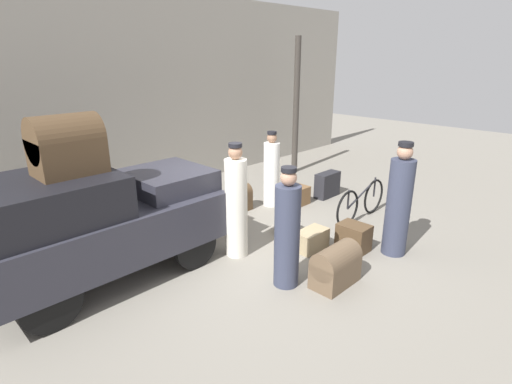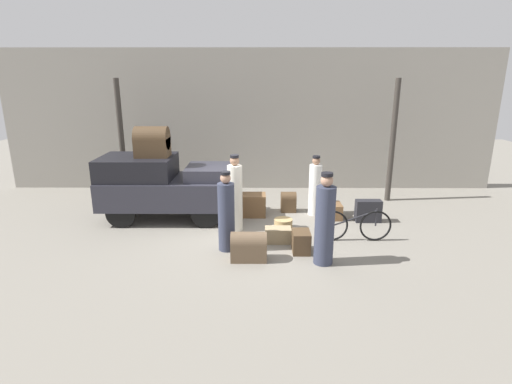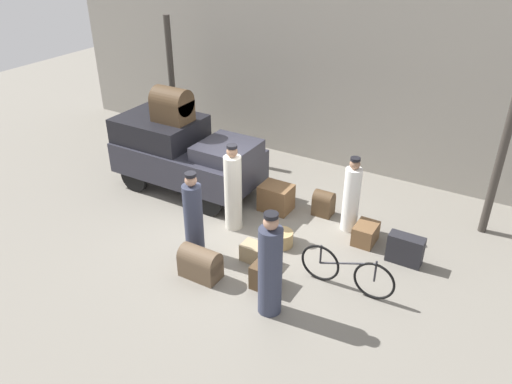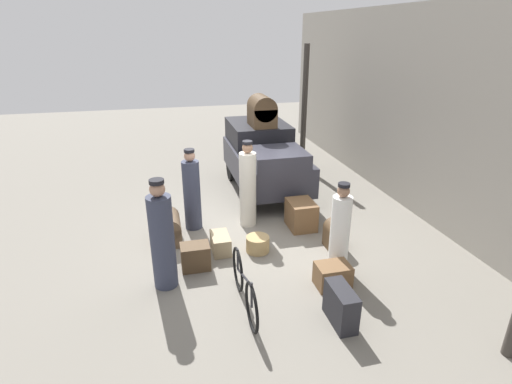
{
  "view_description": "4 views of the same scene",
  "coord_description": "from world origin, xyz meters",
  "px_view_note": "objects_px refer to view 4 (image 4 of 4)",
  "views": [
    {
      "loc": [
        -4.3,
        -4.24,
        3.13
      ],
      "look_at": [
        0.2,
        0.2,
        0.95
      ],
      "focal_mm": 28.0,
      "sensor_mm": 36.0,
      "label": 1
    },
    {
      "loc": [
        0.25,
        -9.04,
        3.62
      ],
      "look_at": [
        0.2,
        0.2,
        0.95
      ],
      "focal_mm": 28.0,
      "sensor_mm": 36.0,
      "label": 2
    },
    {
      "loc": [
        4.55,
        -7.18,
        5.74
      ],
      "look_at": [
        0.2,
        0.2,
        0.95
      ],
      "focal_mm": 35.0,
      "sensor_mm": 36.0,
      "label": 3
    },
    {
      "loc": [
        7.35,
        -1.54,
        3.96
      ],
      "look_at": [
        0.2,
        0.2,
        0.95
      ],
      "focal_mm": 28.0,
      "sensor_mm": 36.0,
      "label": 4
    }
  ],
  "objects_px": {
    "truck": "(264,156)",
    "porter_with_bicycle": "(162,239)",
    "trunk_on_truck_roof": "(262,111)",
    "suitcase_tan_flat": "(220,243)",
    "conductor_in_dark_uniform": "(192,193)",
    "suitcase_black_upright": "(301,215)",
    "trunk_barrel_dark": "(170,228)",
    "trunk_wicker_pale": "(341,306)",
    "trunk_large_brown": "(333,275)",
    "suitcase_small_leather": "(195,257)",
    "porter_carrying_trunk": "(340,231)",
    "trunk_umber_medium": "(335,235)",
    "bicycle": "(244,286)",
    "porter_lifting_near_truck": "(248,187)",
    "wicker_basket": "(258,244)"
  },
  "relations": [
    {
      "from": "truck",
      "to": "trunk_umber_medium",
      "type": "bearing_deg",
      "value": 9.58
    },
    {
      "from": "truck",
      "to": "porter_lifting_near_truck",
      "type": "distance_m",
      "value": 2.09
    },
    {
      "from": "suitcase_tan_flat",
      "to": "trunk_on_truck_roof",
      "type": "distance_m",
      "value": 3.99
    },
    {
      "from": "trunk_umber_medium",
      "to": "trunk_on_truck_roof",
      "type": "distance_m",
      "value": 3.98
    },
    {
      "from": "bicycle",
      "to": "trunk_large_brown",
      "type": "distance_m",
      "value": 1.55
    },
    {
      "from": "suitcase_small_leather",
      "to": "porter_carrying_trunk",
      "type": "bearing_deg",
      "value": 75.92
    },
    {
      "from": "conductor_in_dark_uniform",
      "to": "trunk_on_truck_roof",
      "type": "relative_size",
      "value": 2.11
    },
    {
      "from": "conductor_in_dark_uniform",
      "to": "porter_lifting_near_truck",
      "type": "bearing_deg",
      "value": 84.02
    },
    {
      "from": "suitcase_small_leather",
      "to": "trunk_on_truck_roof",
      "type": "distance_m",
      "value": 4.57
    },
    {
      "from": "suitcase_small_leather",
      "to": "porter_with_bicycle",
      "type": "bearing_deg",
      "value": -53.71
    },
    {
      "from": "wicker_basket",
      "to": "suitcase_small_leather",
      "type": "height_order",
      "value": "suitcase_small_leather"
    },
    {
      "from": "conductor_in_dark_uniform",
      "to": "suitcase_black_upright",
      "type": "xyz_separation_m",
      "value": [
        0.54,
        2.23,
        -0.51
      ]
    },
    {
      "from": "porter_with_bicycle",
      "to": "trunk_large_brown",
      "type": "height_order",
      "value": "porter_with_bicycle"
    },
    {
      "from": "trunk_umber_medium",
      "to": "trunk_on_truck_roof",
      "type": "height_order",
      "value": "trunk_on_truck_roof"
    },
    {
      "from": "suitcase_black_upright",
      "to": "trunk_umber_medium",
      "type": "distance_m",
      "value": 1.04
    },
    {
      "from": "wicker_basket",
      "to": "suitcase_small_leather",
      "type": "relative_size",
      "value": 0.88
    },
    {
      "from": "suitcase_black_upright",
      "to": "truck",
      "type": "bearing_deg",
      "value": -174.76
    },
    {
      "from": "bicycle",
      "to": "porter_lifting_near_truck",
      "type": "distance_m",
      "value": 2.86
    },
    {
      "from": "conductor_in_dark_uniform",
      "to": "porter_lifting_near_truck",
      "type": "distance_m",
      "value": 1.17
    },
    {
      "from": "trunk_barrel_dark",
      "to": "trunk_wicker_pale",
      "type": "bearing_deg",
      "value": 36.8
    },
    {
      "from": "trunk_on_truck_roof",
      "to": "bicycle",
      "type": "bearing_deg",
      "value": -17.38
    },
    {
      "from": "trunk_wicker_pale",
      "to": "trunk_on_truck_roof",
      "type": "distance_m",
      "value": 5.81
    },
    {
      "from": "porter_lifting_near_truck",
      "to": "trunk_wicker_pale",
      "type": "bearing_deg",
      "value": 10.03
    },
    {
      "from": "wicker_basket",
      "to": "trunk_wicker_pale",
      "type": "xyz_separation_m",
      "value": [
        2.24,
        0.67,
        0.13
      ]
    },
    {
      "from": "suitcase_small_leather",
      "to": "trunk_on_truck_roof",
      "type": "bearing_deg",
      "value": 149.36
    },
    {
      "from": "bicycle",
      "to": "porter_lifting_near_truck",
      "type": "relative_size",
      "value": 0.91
    },
    {
      "from": "truck",
      "to": "trunk_on_truck_roof",
      "type": "bearing_deg",
      "value": 180.0
    },
    {
      "from": "trunk_wicker_pale",
      "to": "suitcase_small_leather",
      "type": "bearing_deg",
      "value": -135.62
    },
    {
      "from": "porter_lifting_near_truck",
      "to": "wicker_basket",
      "type": "bearing_deg",
      "value": -3.53
    },
    {
      "from": "bicycle",
      "to": "trunk_large_brown",
      "type": "bearing_deg",
      "value": 96.88
    },
    {
      "from": "conductor_in_dark_uniform",
      "to": "suitcase_tan_flat",
      "type": "relative_size",
      "value": 2.96
    },
    {
      "from": "truck",
      "to": "porter_carrying_trunk",
      "type": "distance_m",
      "value": 4.01
    },
    {
      "from": "porter_with_bicycle",
      "to": "trunk_large_brown",
      "type": "xyz_separation_m",
      "value": [
        0.69,
        2.67,
        -0.66
      ]
    },
    {
      "from": "truck",
      "to": "porter_with_bicycle",
      "type": "distance_m",
      "value": 4.62
    },
    {
      "from": "porter_lifting_near_truck",
      "to": "trunk_large_brown",
      "type": "distance_m",
      "value": 2.77
    },
    {
      "from": "conductor_in_dark_uniform",
      "to": "trunk_large_brown",
      "type": "xyz_separation_m",
      "value": [
        2.68,
        2.03,
        -0.6
      ]
    },
    {
      "from": "trunk_large_brown",
      "to": "porter_carrying_trunk",
      "type": "bearing_deg",
      "value": 147.45
    },
    {
      "from": "porter_carrying_trunk",
      "to": "trunk_barrel_dark",
      "type": "relative_size",
      "value": 2.22
    },
    {
      "from": "conductor_in_dark_uniform",
      "to": "trunk_large_brown",
      "type": "height_order",
      "value": "conductor_in_dark_uniform"
    },
    {
      "from": "truck",
      "to": "bicycle",
      "type": "xyz_separation_m",
      "value": [
        4.64,
        -1.52,
        -0.56
      ]
    },
    {
      "from": "suitcase_tan_flat",
      "to": "trunk_on_truck_roof",
      "type": "relative_size",
      "value": 0.71
    },
    {
      "from": "suitcase_black_upright",
      "to": "trunk_barrel_dark",
      "type": "xyz_separation_m",
      "value": [
        -0.05,
        -2.74,
        0.0
      ]
    },
    {
      "from": "conductor_in_dark_uniform",
      "to": "trunk_on_truck_roof",
      "type": "height_order",
      "value": "trunk_on_truck_roof"
    },
    {
      "from": "suitcase_black_upright",
      "to": "trunk_barrel_dark",
      "type": "relative_size",
      "value": 0.93
    },
    {
      "from": "truck",
      "to": "trunk_umber_medium",
      "type": "height_order",
      "value": "truck"
    },
    {
      "from": "suitcase_black_upright",
      "to": "trunk_on_truck_roof",
      "type": "height_order",
      "value": "trunk_on_truck_roof"
    },
    {
      "from": "suitcase_tan_flat",
      "to": "suitcase_small_leather",
      "type": "distance_m",
      "value": 0.7
    },
    {
      "from": "suitcase_black_upright",
      "to": "trunk_large_brown",
      "type": "height_order",
      "value": "suitcase_black_upright"
    },
    {
      "from": "suitcase_black_upright",
      "to": "suitcase_tan_flat",
      "type": "xyz_separation_m",
      "value": [
        0.59,
        -1.83,
        -0.12
      ]
    },
    {
      "from": "suitcase_tan_flat",
      "to": "trunk_wicker_pale",
      "type": "xyz_separation_m",
      "value": [
        2.4,
        1.37,
        0.11
      ]
    }
  ]
}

